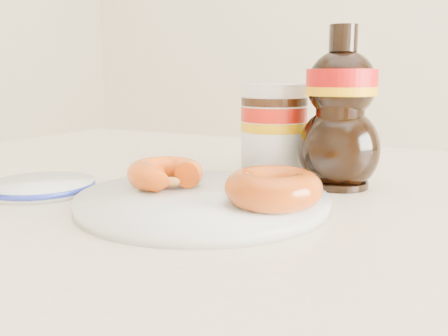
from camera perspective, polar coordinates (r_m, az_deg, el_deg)
The scene contains 8 objects.
dining_table at distance 0.66m, azimuth 6.47°, elevation -9.70°, with size 1.40×0.90×0.75m.
plate at distance 0.55m, azimuth -2.45°, elevation -3.66°, with size 0.28×0.28×0.01m.
donut_bitten at distance 0.59m, azimuth -6.74°, elevation -0.62°, with size 0.09×0.09×0.03m, color #C74E0B.
donut_whole at distance 0.51m, azimuth 5.67°, elevation -2.28°, with size 0.10×0.10×0.03m, color #933509.
nutella_jar at distance 0.71m, azimuth 5.71°, elevation 4.66°, with size 0.09×0.09×0.13m.
syrup_bottle at distance 0.65m, azimuth 13.15°, elevation 6.69°, with size 0.10×0.09×0.20m, color black, non-canonical shape.
dark_jar at distance 0.79m, azimuth 5.79°, elevation 3.03°, with size 0.05×0.05×0.08m.
blue_rim_saucer at distance 0.66m, azimuth -20.21°, elevation -1.96°, with size 0.13×0.13×0.01m.
Camera 1 is at (0.22, -0.47, 0.89)m, focal length 40.00 mm.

